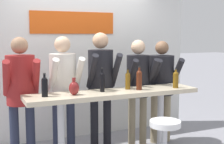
% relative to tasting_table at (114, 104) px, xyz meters
% --- Properties ---
extents(back_wall, '(3.96, 0.12, 2.85)m').
position_rel_tasting_table_xyz_m(back_wall, '(-0.00, 1.32, 0.61)').
color(back_wall, silver).
rests_on(back_wall, ground_plane).
extents(tasting_table, '(2.36, 0.51, 0.99)m').
position_rel_tasting_table_xyz_m(tasting_table, '(0.00, 0.00, 0.00)').
color(tasting_table, beige).
rests_on(tasting_table, ground_plane).
extents(bar_stool, '(0.40, 0.40, 0.71)m').
position_rel_tasting_table_xyz_m(bar_stool, '(0.39, -0.64, -0.35)').
color(bar_stool, '#B2B2B7').
rests_on(bar_stool, ground_plane).
extents(person_far_left, '(0.48, 0.57, 1.72)m').
position_rel_tasting_table_xyz_m(person_far_left, '(-1.14, 0.47, 0.24)').
color(person_far_left, '#23283D').
rests_on(person_far_left, ground_plane).
extents(person_left, '(0.45, 0.55, 1.72)m').
position_rel_tasting_table_xyz_m(person_left, '(-0.57, 0.48, 0.24)').
color(person_left, '#23283D').
rests_on(person_left, ground_plane).
extents(person_center_left, '(0.46, 0.57, 1.77)m').
position_rel_tasting_table_xyz_m(person_center_left, '(-0.02, 0.42, 0.28)').
color(person_center_left, black).
rests_on(person_center_left, ground_plane).
extents(person_center, '(0.45, 0.55, 1.66)m').
position_rel_tasting_table_xyz_m(person_center, '(0.59, 0.43, 0.21)').
color(person_center, gray).
rests_on(person_center, ground_plane).
extents(person_center_right, '(0.51, 0.58, 1.64)m').
position_rel_tasting_table_xyz_m(person_center_right, '(1.04, 0.46, 0.19)').
color(person_center_right, gray).
rests_on(person_center_right, ground_plane).
extents(wine_bottle_0, '(0.08, 0.08, 0.29)m').
position_rel_tasting_table_xyz_m(wine_bottle_0, '(-0.92, 0.01, 0.30)').
color(wine_bottle_0, black).
rests_on(wine_bottle_0, tasting_table).
extents(wine_bottle_1, '(0.06, 0.06, 0.32)m').
position_rel_tasting_table_xyz_m(wine_bottle_1, '(-0.16, 0.03, 0.31)').
color(wine_bottle_1, black).
rests_on(wine_bottle_1, tasting_table).
extents(wine_bottle_2, '(0.08, 0.08, 0.33)m').
position_rel_tasting_table_xyz_m(wine_bottle_2, '(0.35, -0.04, 0.32)').
color(wine_bottle_2, '#4C1E0F').
rests_on(wine_bottle_2, tasting_table).
extents(wine_bottle_3, '(0.07, 0.07, 0.29)m').
position_rel_tasting_table_xyz_m(wine_bottle_3, '(0.23, 0.06, 0.30)').
color(wine_bottle_3, brown).
rests_on(wine_bottle_3, tasting_table).
extents(wine_bottle_4, '(0.08, 0.08, 0.28)m').
position_rel_tasting_table_xyz_m(wine_bottle_4, '(0.90, -0.12, 0.30)').
color(wine_bottle_4, brown).
rests_on(wine_bottle_4, tasting_table).
extents(decorative_vase, '(0.13, 0.13, 0.22)m').
position_rel_tasting_table_xyz_m(decorative_vase, '(-0.57, -0.03, 0.26)').
color(decorative_vase, maroon).
rests_on(decorative_vase, tasting_table).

